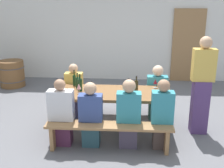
# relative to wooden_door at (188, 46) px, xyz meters

# --- Properties ---
(ground_plane) EXTENTS (24.00, 24.00, 0.00)m
(ground_plane) POSITION_rel_wooden_door_xyz_m (-1.99, -3.38, -1.05)
(ground_plane) COLOR slate
(back_wall) EXTENTS (14.00, 0.20, 3.20)m
(back_wall) POSITION_rel_wooden_door_xyz_m (-1.99, 0.14, 0.55)
(back_wall) COLOR silver
(back_wall) RESTS_ON ground
(wooden_door) EXTENTS (0.90, 0.06, 2.10)m
(wooden_door) POSITION_rel_wooden_door_xyz_m (0.00, 0.00, 0.00)
(wooden_door) COLOR #9E7247
(wooden_door) RESTS_ON ground
(tasting_table) EXTENTS (2.14, 0.86, 0.75)m
(tasting_table) POSITION_rel_wooden_door_xyz_m (-1.99, -3.38, -0.37)
(tasting_table) COLOR brown
(tasting_table) RESTS_ON ground
(bench_near) EXTENTS (2.04, 0.30, 0.45)m
(bench_near) POSITION_rel_wooden_door_xyz_m (-1.99, -4.11, -0.69)
(bench_near) COLOR #9E7247
(bench_near) RESTS_ON ground
(bench_far) EXTENTS (2.04, 0.30, 0.45)m
(bench_far) POSITION_rel_wooden_door_xyz_m (-1.99, -2.65, -0.69)
(bench_far) COLOR #9E7247
(bench_far) RESTS_ON ground
(wine_bottle_0) EXTENTS (0.07, 0.07, 0.33)m
(wine_bottle_0) POSITION_rel_wooden_door_xyz_m (-1.55, -3.46, -0.17)
(wine_bottle_0) COLOR #332814
(wine_bottle_0) RESTS_ON tasting_table
(wine_bottle_1) EXTENTS (0.08, 0.08, 0.32)m
(wine_bottle_1) POSITION_rel_wooden_door_xyz_m (-2.57, -3.35, -0.18)
(wine_bottle_1) COLOR #143319
(wine_bottle_1) RESTS_ON tasting_table
(wine_bottle_2) EXTENTS (0.07, 0.07, 0.30)m
(wine_bottle_2) POSITION_rel_wooden_door_xyz_m (-2.65, -3.19, -0.19)
(wine_bottle_2) COLOR #143319
(wine_bottle_2) RESTS_ON tasting_table
(wine_bottle_3) EXTENTS (0.08, 0.08, 0.29)m
(wine_bottle_3) POSITION_rel_wooden_door_xyz_m (-1.69, -3.47, -0.19)
(wine_bottle_3) COLOR #332814
(wine_bottle_3) RESTS_ON tasting_table
(wine_bottle_4) EXTENTS (0.06, 0.06, 0.31)m
(wine_bottle_4) POSITION_rel_wooden_door_xyz_m (-2.73, -3.04, -0.19)
(wine_bottle_4) COLOR #143319
(wine_bottle_4) RESTS_ON tasting_table
(wine_bottle_5) EXTENTS (0.07, 0.07, 0.29)m
(wine_bottle_5) POSITION_rel_wooden_door_xyz_m (-2.31, -3.71, -0.19)
(wine_bottle_5) COLOR #194723
(wine_bottle_5) RESTS_ON tasting_table
(wine_glass_0) EXTENTS (0.07, 0.07, 0.16)m
(wine_glass_0) POSITION_rel_wooden_door_xyz_m (-2.74, -3.64, -0.19)
(wine_glass_0) COLOR silver
(wine_glass_0) RESTS_ON tasting_table
(wine_glass_1) EXTENTS (0.07, 0.07, 0.19)m
(wine_glass_1) POSITION_rel_wooden_door_xyz_m (-1.63, -3.30, -0.17)
(wine_glass_1) COLOR silver
(wine_glass_1) RESTS_ON tasting_table
(wine_glass_2) EXTENTS (0.07, 0.07, 0.17)m
(wine_glass_2) POSITION_rel_wooden_door_xyz_m (-1.19, -3.09, -0.18)
(wine_glass_2) COLOR silver
(wine_glass_2) RESTS_ON tasting_table
(wine_glass_3) EXTENTS (0.08, 0.08, 0.18)m
(wine_glass_3) POSITION_rel_wooden_door_xyz_m (-2.56, -3.50, -0.17)
(wine_glass_3) COLOR silver
(wine_glass_3) RESTS_ON tasting_table
(seated_guest_near_0) EXTENTS (0.42, 0.24, 1.14)m
(seated_guest_near_0) POSITION_rel_wooden_door_xyz_m (-2.78, -3.96, -0.51)
(seated_guest_near_0) COLOR #542745
(seated_guest_near_0) RESTS_ON ground
(seated_guest_near_1) EXTENTS (0.38, 0.24, 1.10)m
(seated_guest_near_1) POSITION_rel_wooden_door_xyz_m (-2.30, -3.96, -0.53)
(seated_guest_near_1) COLOR #2A4D59
(seated_guest_near_1) RESTS_ON ground
(seated_guest_near_2) EXTENTS (0.39, 0.24, 1.16)m
(seated_guest_near_2) POSITION_rel_wooden_door_xyz_m (-1.68, -3.96, -0.50)
(seated_guest_near_2) COLOR #4A4154
(seated_guest_near_2) RESTS_ON ground
(seated_guest_near_3) EXTENTS (0.35, 0.24, 1.17)m
(seated_guest_near_3) POSITION_rel_wooden_door_xyz_m (-1.14, -3.96, -0.49)
(seated_guest_near_3) COLOR #4C3C37
(seated_guest_near_3) RESTS_ON ground
(seated_guest_far_0) EXTENTS (0.35, 0.24, 1.13)m
(seated_guest_far_0) POSITION_rel_wooden_door_xyz_m (-2.80, -2.80, -0.52)
(seated_guest_far_0) COLOR #403C61
(seated_guest_far_0) RESTS_ON ground
(seated_guest_far_1) EXTENTS (0.40, 0.24, 1.12)m
(seated_guest_far_1) POSITION_rel_wooden_door_xyz_m (-1.12, -2.80, -0.52)
(seated_guest_far_1) COLOR #295648
(seated_guest_far_1) RESTS_ON ground
(standing_host) EXTENTS (0.39, 0.24, 1.77)m
(standing_host) POSITION_rel_wooden_door_xyz_m (-0.40, -3.36, -0.19)
(standing_host) COLOR #53376E
(standing_host) RESTS_ON ground
(wine_barrel) EXTENTS (0.71, 0.71, 0.73)m
(wine_barrel) POSITION_rel_wooden_door_xyz_m (-4.95, -0.86, -0.69)
(wine_barrel) COLOR brown
(wine_barrel) RESTS_ON ground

